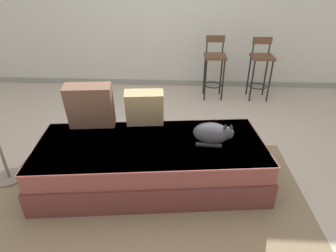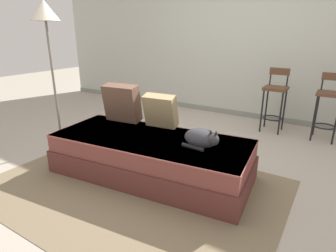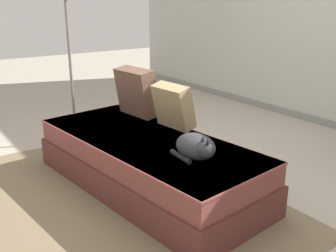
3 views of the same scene
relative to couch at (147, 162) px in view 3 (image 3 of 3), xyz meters
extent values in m
plane|color=#A89E8E|center=(0.00, 0.40, -0.21)|extent=(16.00, 16.00, 0.00)
cube|color=gray|center=(0.00, 2.60, -0.17)|extent=(8.00, 0.02, 0.09)
cube|color=#75664C|center=(0.00, -0.30, -0.21)|extent=(2.73, 1.96, 0.01)
cube|color=brown|center=(0.00, 0.00, -0.09)|extent=(2.11, 1.07, 0.24)
cube|color=brown|center=(0.00, 0.00, 0.12)|extent=(2.06, 1.02, 0.18)
cube|color=brown|center=(0.00, 0.00, 0.20)|extent=(2.08, 1.04, 0.02)
cube|color=brown|center=(-0.59, 0.27, 0.43)|extent=(0.44, 0.26, 0.44)
cube|color=tan|center=(-0.09, 0.32, 0.40)|extent=(0.38, 0.25, 0.38)
ellipsoid|color=#333338|center=(0.53, 0.06, 0.29)|extent=(0.34, 0.26, 0.17)
sphere|color=#333338|center=(0.67, 0.03, 0.31)|extent=(0.11, 0.11, 0.11)
cone|color=black|center=(0.64, 0.03, 0.38)|extent=(0.03, 0.03, 0.04)
cone|color=black|center=(0.69, 0.03, 0.38)|extent=(0.03, 0.03, 0.04)
cylinder|color=black|center=(0.50, -0.05, 0.23)|extent=(0.22, 0.05, 0.04)
cylinder|color=slate|center=(-1.37, -0.04, -0.20)|extent=(0.28, 0.28, 0.02)
cylinder|color=slate|center=(-1.37, -0.04, 0.56)|extent=(0.03, 0.03, 1.54)
camera|label=1|loc=(0.26, -2.09, 1.52)|focal=30.00mm
camera|label=2|loc=(1.56, -2.14, 1.23)|focal=30.00mm
camera|label=3|loc=(2.46, -1.53, 1.25)|focal=42.00mm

